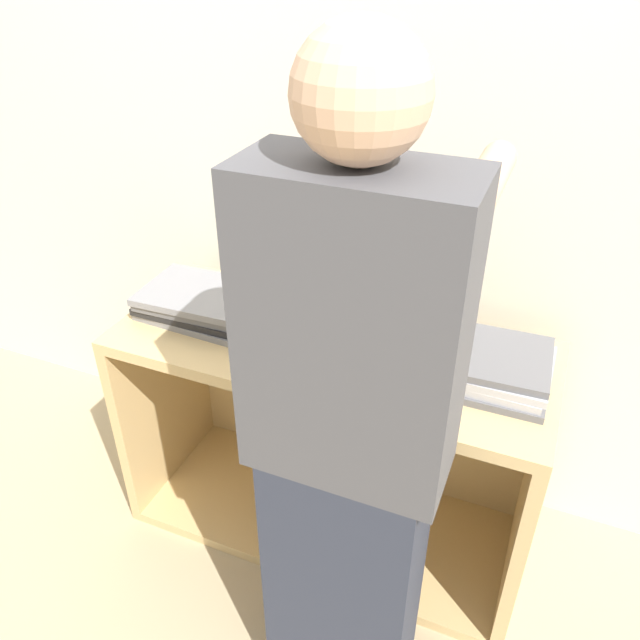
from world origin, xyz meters
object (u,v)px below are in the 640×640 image
(laptop_stack_right, at_px, (476,363))
(person, at_px, (350,447))
(laptop_stack_left, at_px, (206,303))
(laptop_open, at_px, (337,318))

(laptop_stack_right, bearing_deg, person, -111.76)
(laptop_stack_right, relative_size, person, 0.23)
(person, bearing_deg, laptop_stack_left, 144.35)
(laptop_open, height_order, person, person)
(laptop_open, distance_m, person, 0.54)
(laptop_stack_left, distance_m, laptop_stack_right, 0.79)
(laptop_open, xyz_separation_m, laptop_stack_left, (-0.40, -0.05, -0.01))
(laptop_stack_right, bearing_deg, laptop_open, 173.44)
(laptop_open, height_order, laptop_stack_left, laptop_open)
(laptop_open, bearing_deg, laptop_stack_left, -172.81)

